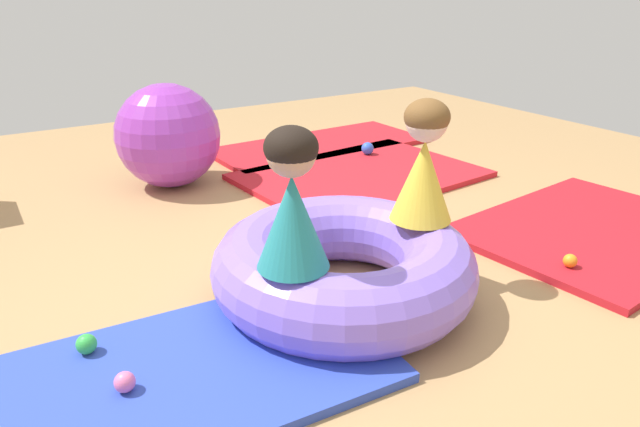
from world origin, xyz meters
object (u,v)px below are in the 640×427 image
play_ball_blue (368,148)px  exercise_ball_large (168,136)px  play_ball_green (86,344)px  child_in_teal (292,201)px  play_ball_orange (570,261)px  play_ball_pink (125,382)px  child_in_yellow (424,163)px  inflatable_cushion (344,266)px

play_ball_blue → exercise_ball_large: size_ratio=0.14×
play_ball_green → child_in_teal: bearing=-21.3°
play_ball_orange → play_ball_blue: 2.14m
child_in_teal → play_ball_pink: bearing=-156.8°
child_in_teal → play_ball_pink: child_in_teal is taller
play_ball_green → play_ball_orange: bearing=-13.6°
play_ball_pink → exercise_ball_large: (0.87, 2.11, 0.28)m
play_ball_orange → play_ball_pink: play_ball_pink is taller
child_in_teal → play_ball_green: child_in_teal is taller
child_in_yellow → play_ball_blue: bearing=-178.0°
child_in_yellow → play_ball_blue: size_ratio=5.53×
inflatable_cushion → play_ball_green: (-1.09, 0.13, -0.09)m
play_ball_blue → play_ball_green: bearing=-147.4°
play_ball_pink → play_ball_green: 0.31m
play_ball_green → play_ball_blue: 2.95m
child_in_yellow → play_ball_pink: 1.50m
child_in_teal → play_ball_orange: 1.54m
inflatable_cushion → play_ball_orange: (1.08, -0.40, -0.09)m
inflatable_cushion → child_in_yellow: child_in_yellow is taller
play_ball_green → exercise_ball_large: 2.06m
child_in_yellow → play_ball_blue: (1.02, 1.78, -0.51)m
play_ball_green → play_ball_pink: bearing=-77.5°
play_ball_orange → play_ball_green: (-2.17, 0.52, 0.00)m
child_in_yellow → play_ball_pink: size_ratio=7.50×
child_in_teal → exercise_ball_large: child_in_teal is taller
child_in_yellow → play_ball_green: bearing=-65.4°
play_ball_orange → exercise_ball_large: exercise_ball_large is taller
child_in_yellow → play_ball_blue: 2.12m
inflatable_cushion → play_ball_green: inflatable_cushion is taller
inflatable_cushion → play_ball_blue: inflatable_cushion is taller
inflatable_cushion → child_in_yellow: size_ratio=2.14×
play_ball_orange → play_ball_green: play_ball_green is taller
play_ball_pink → exercise_ball_large: exercise_ball_large is taller
child_in_teal → child_in_yellow: (0.73, 0.10, 0.00)m
child_in_teal → child_in_yellow: size_ratio=0.99×
play_ball_pink → play_ball_green: bearing=102.5°
play_ball_green → exercise_ball_large: exercise_ball_large is taller
play_ball_pink → play_ball_blue: bearing=38.0°
child_in_yellow → play_ball_orange: bearing=96.2°
play_ball_orange → play_ball_pink: 2.11m
play_ball_pink → exercise_ball_large: 2.30m
play_ball_orange → child_in_teal: bearing=170.7°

